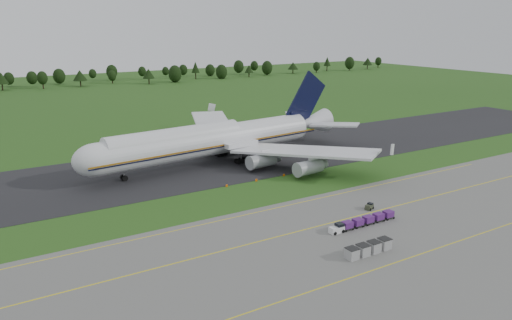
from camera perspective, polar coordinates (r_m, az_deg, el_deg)
ground at (r=112.19m, az=0.78°, el=-3.69°), size 600.00×600.00×0.00m
apron at (r=87.42m, az=12.92°, el=-9.80°), size 300.00×52.00×0.06m
taxiway at (r=135.61m, az=-5.53°, el=-0.37°), size 300.00×40.00×0.08m
apron_markings at (r=92.03m, az=9.86°, el=-8.28°), size 300.00×30.20×0.01m
tree_line at (r=315.31m, az=-22.46°, el=8.64°), size 523.59×21.33×11.77m
aircraft at (r=134.67m, az=-4.67°, el=2.39°), size 81.67×78.87×22.86m
baggage_train at (r=95.77m, az=12.01°, el=-6.89°), size 15.32×1.63×1.56m
utility_cart at (r=104.36m, az=12.82°, el=-5.26°), size 2.12×1.69×1.02m
uld_row at (r=84.98m, az=12.74°, el=-9.82°), size 9.09×1.89×1.87m
edge_markers at (r=119.55m, az=0.04°, el=-2.34°), size 16.59×0.30×0.60m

